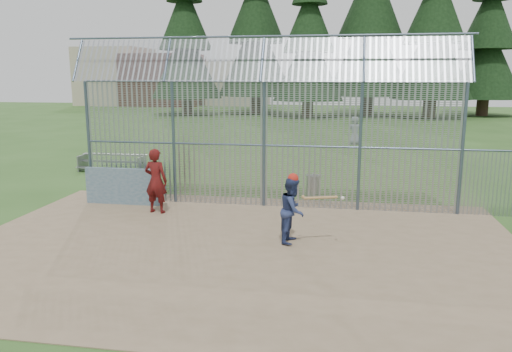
% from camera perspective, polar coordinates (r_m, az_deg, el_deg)
% --- Properties ---
extents(ground, '(120.00, 120.00, 0.00)m').
position_cam_1_polar(ground, '(12.99, -1.50, -7.37)').
color(ground, '#2D511E').
rests_on(ground, ground).
extents(dirt_infield, '(14.00, 10.00, 0.02)m').
position_cam_1_polar(dirt_infield, '(12.53, -1.94, -8.05)').
color(dirt_infield, '#756047').
rests_on(dirt_infield, ground).
extents(dugout_wall, '(2.50, 0.12, 1.20)m').
position_cam_1_polar(dugout_wall, '(16.90, -15.03, -1.14)').
color(dugout_wall, '#38566B').
rests_on(dugout_wall, dirt_infield).
extents(batter, '(0.74, 0.89, 1.67)m').
position_cam_1_polar(batter, '(12.62, 4.20, -3.90)').
color(batter, navy).
rests_on(batter, dirt_infield).
extents(onlooker, '(0.78, 0.57, 2.00)m').
position_cam_1_polar(onlooker, '(15.55, -11.37, -0.54)').
color(onlooker, maroon).
rests_on(onlooker, dirt_infield).
extents(bg_kid_standing, '(1.01, 0.85, 1.76)m').
position_cam_1_polar(bg_kid_standing, '(31.10, 11.21, 5.12)').
color(bg_kid_standing, slate).
rests_on(bg_kid_standing, ground).
extents(batting_gear, '(1.41, 0.53, 0.60)m').
position_cam_1_polar(batting_gear, '(12.40, 4.94, -0.74)').
color(batting_gear, '#AF2217').
rests_on(batting_gear, ground).
extents(trash_can, '(0.56, 0.56, 0.82)m').
position_cam_1_polar(trash_can, '(17.70, 6.58, -1.05)').
color(trash_can, gray).
rests_on(trash_can, ground).
extents(bleacher, '(3.00, 0.95, 0.72)m').
position_cam_1_polar(bleacher, '(22.98, -16.13, 1.53)').
color(bleacher, slate).
rests_on(bleacher, ground).
extents(backstop_fence, '(20.09, 0.81, 5.30)m').
position_cam_1_polar(backstop_fence, '(15.61, 7.48, 4.62)').
color(backstop_fence, '#47566B').
rests_on(backstop_fence, ground).
extents(conifer_row, '(38.48, 12.26, 20.20)m').
position_cam_1_polar(conifer_row, '(53.98, 9.60, 18.37)').
color(conifer_row, '#332319').
rests_on(conifer_row, ground).
extents(distant_buildings, '(26.50, 10.50, 8.00)m').
position_cam_1_polar(distant_buildings, '(73.17, -10.98, 10.79)').
color(distant_buildings, brown).
rests_on(distant_buildings, ground).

